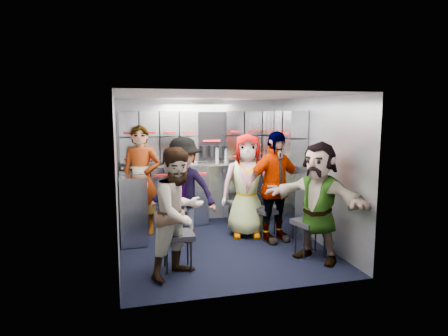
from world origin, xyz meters
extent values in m
plane|color=black|center=(0.00, 0.00, 0.00)|extent=(3.00, 3.00, 0.00)
cube|color=#969BA3|center=(0.00, 1.50, 1.05)|extent=(2.80, 0.04, 2.10)
cube|color=#969BA3|center=(-1.40, 0.00, 1.05)|extent=(0.04, 3.00, 2.10)
cube|color=#969BA3|center=(1.40, 0.00, 1.05)|extent=(0.04, 3.00, 2.10)
cube|color=silver|center=(0.00, 0.00, 2.10)|extent=(2.80, 3.00, 0.02)
cube|color=#91979F|center=(0.00, 1.29, 0.49)|extent=(2.68, 0.38, 0.99)
cube|color=#91979F|center=(-1.19, 0.56, 0.49)|extent=(0.38, 0.76, 0.99)
cube|color=#ADB0B4|center=(0.00, 1.29, 1.01)|extent=(2.68, 0.42, 0.03)
cube|color=#91979F|center=(0.00, 1.35, 1.49)|extent=(2.68, 0.28, 0.82)
cube|color=#91979F|center=(1.25, 0.70, 1.49)|extent=(0.28, 1.00, 0.82)
cube|color=#91979F|center=(1.25, 0.60, 0.50)|extent=(0.28, 1.20, 1.00)
cube|color=#AD0F0C|center=(0.00, 1.09, 0.88)|extent=(2.60, 0.02, 0.03)
cube|color=black|center=(-0.72, -0.66, 0.43)|extent=(0.40, 0.38, 0.06)
cylinder|color=black|center=(-0.86, -0.78, 0.20)|extent=(0.02, 0.02, 0.41)
cylinder|color=black|center=(-0.58, -0.78, 0.20)|extent=(0.02, 0.02, 0.41)
cylinder|color=black|center=(-0.86, -0.54, 0.20)|extent=(0.02, 0.02, 0.41)
cylinder|color=black|center=(-0.58, -0.54, 0.20)|extent=(0.02, 0.02, 0.41)
cube|color=black|center=(-0.48, 0.55, 0.39)|extent=(0.43, 0.42, 0.06)
cylinder|color=black|center=(-0.61, 0.44, 0.18)|extent=(0.02, 0.02, 0.37)
cylinder|color=black|center=(-0.35, 0.44, 0.18)|extent=(0.02, 0.02, 0.37)
cylinder|color=black|center=(-0.61, 0.66, 0.18)|extent=(0.02, 0.02, 0.37)
cylinder|color=black|center=(-0.35, 0.66, 0.18)|extent=(0.02, 0.02, 0.37)
cube|color=black|center=(0.50, 0.58, 0.46)|extent=(0.48, 0.46, 0.07)
cylinder|color=black|center=(0.34, 0.45, 0.22)|extent=(0.03, 0.03, 0.43)
cylinder|color=black|center=(0.65, 0.45, 0.22)|extent=(0.03, 0.03, 0.43)
cylinder|color=black|center=(0.34, 0.71, 0.22)|extent=(0.03, 0.03, 0.43)
cylinder|color=black|center=(0.65, 0.71, 0.22)|extent=(0.03, 0.03, 0.43)
cube|color=black|center=(0.80, 0.23, 0.42)|extent=(0.44, 0.43, 0.06)
cylinder|color=black|center=(0.66, 0.11, 0.20)|extent=(0.02, 0.02, 0.40)
cylinder|color=black|center=(0.94, 0.11, 0.20)|extent=(0.02, 0.02, 0.40)
cylinder|color=black|center=(0.66, 0.35, 0.20)|extent=(0.02, 0.02, 0.40)
cylinder|color=black|center=(0.94, 0.35, 0.20)|extent=(0.02, 0.02, 0.40)
cube|color=black|center=(1.05, -0.62, 0.44)|extent=(0.48, 0.47, 0.06)
cylinder|color=black|center=(0.90, -0.75, 0.21)|extent=(0.03, 0.03, 0.42)
cylinder|color=black|center=(1.20, -0.75, 0.21)|extent=(0.03, 0.03, 0.42)
cylinder|color=black|center=(0.90, -0.49, 0.21)|extent=(0.03, 0.03, 0.42)
cylinder|color=black|center=(1.20, -0.49, 0.21)|extent=(0.03, 0.03, 0.42)
imported|color=black|center=(-1.05, 0.95, 0.84)|extent=(0.71, 0.58, 1.69)
imported|color=black|center=(-0.72, -0.84, 0.75)|extent=(0.92, 0.89, 1.50)
imported|color=black|center=(-0.48, 0.37, 0.77)|extent=(1.14, 0.98, 1.53)
imported|color=black|center=(0.50, 0.40, 0.78)|extent=(0.86, 0.67, 1.57)
imported|color=black|center=(0.80, 0.05, 0.81)|extent=(1.01, 0.61, 1.62)
imported|color=black|center=(1.05, -0.80, 0.76)|extent=(1.17, 1.43, 1.53)
cylinder|color=white|center=(-0.20, 1.24, 1.14)|extent=(0.07, 0.07, 0.22)
cylinder|color=white|center=(0.24, 1.24, 1.15)|extent=(0.06, 0.06, 0.24)
cylinder|color=white|center=(0.40, 1.24, 1.14)|extent=(0.06, 0.06, 0.22)
cylinder|color=#C5B08B|center=(-0.65, 1.23, 1.08)|extent=(0.08, 0.08, 0.09)
cylinder|color=#C5B08B|center=(1.25, 1.23, 1.08)|extent=(0.09, 0.09, 0.10)
camera|label=1|loc=(-1.36, -5.26, 1.89)|focal=32.00mm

